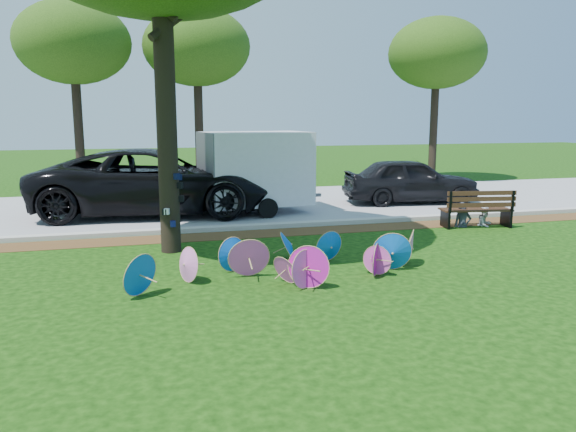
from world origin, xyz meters
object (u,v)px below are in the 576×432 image
(black_van, at_px, (155,182))
(park_bench, at_px, (476,208))
(parasol_pile, at_px, (298,257))
(dark_pickup, at_px, (410,181))
(person_right, at_px, (486,207))
(person_left, at_px, (464,203))
(cargo_trailer, at_px, (256,168))

(black_van, relative_size, park_bench, 3.71)
(parasol_pile, relative_size, dark_pickup, 1.32)
(person_right, bearing_deg, black_van, 134.40)
(black_van, height_order, person_left, black_van)
(park_bench, height_order, person_right, person_right)
(dark_pickup, bearing_deg, cargo_trailer, 103.76)
(parasol_pile, height_order, person_right, person_right)
(dark_pickup, bearing_deg, person_left, 179.67)
(dark_pickup, xyz_separation_m, cargo_trailer, (-5.61, -0.59, 0.62))
(black_van, bearing_deg, person_right, -109.52)
(dark_pickup, height_order, person_left, dark_pickup)
(parasol_pile, distance_m, park_bench, 6.91)
(person_left, relative_size, person_right, 1.26)
(parasol_pile, height_order, dark_pickup, dark_pickup)
(parasol_pile, bearing_deg, cargo_trailer, 84.42)
(park_bench, distance_m, person_left, 0.38)
(park_bench, bearing_deg, parasol_pile, -141.91)
(black_van, distance_m, dark_pickup, 8.67)
(dark_pickup, relative_size, person_right, 4.41)
(dark_pickup, height_order, person_right, dark_pickup)
(person_left, bearing_deg, park_bench, 5.32)
(cargo_trailer, bearing_deg, parasol_pile, -103.18)
(parasol_pile, height_order, person_left, person_left)
(park_bench, height_order, person_left, person_left)
(parasol_pile, relative_size, cargo_trailer, 1.91)
(black_van, xyz_separation_m, park_bench, (8.41, -4.32, -0.50))
(dark_pickup, bearing_deg, park_bench, -175.67)
(person_right, bearing_deg, cargo_trailer, 127.34)
(parasol_pile, height_order, park_bench, park_bench)
(parasol_pile, relative_size, person_left, 4.61)
(dark_pickup, height_order, park_bench, dark_pickup)
(dark_pickup, distance_m, person_left, 4.34)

